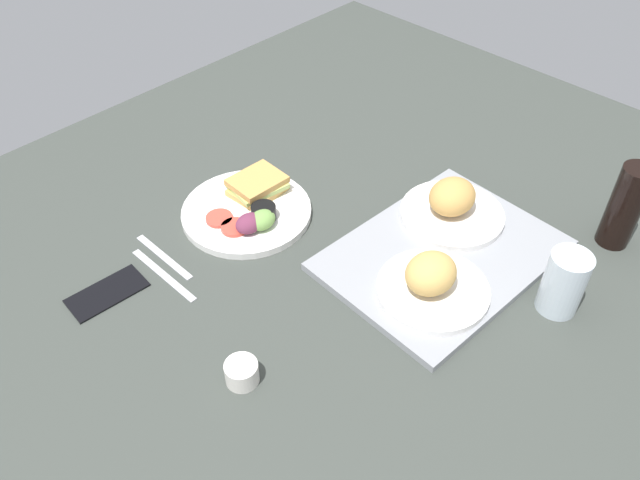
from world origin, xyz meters
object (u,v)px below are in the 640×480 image
bread_plate_far (432,282)px  fork (164,257)px  serving_tray (442,255)px  espresso_cup (242,373)px  bread_plate_near (452,205)px  soda_bottle (625,206)px  drinking_glass (564,283)px  cell_phone (107,292)px  plate_with_salad (250,208)px  knife (163,275)px

bread_plate_far → fork: 52.52cm
serving_tray → espresso_cup: size_ratio=8.04×
bread_plate_near → soda_bottle: size_ratio=1.18×
drinking_glass → cell_phone: bearing=-48.0°
drinking_glass → fork: drinking_glass is taller
plate_with_salad → knife: 23.77cm
serving_tray → drinking_glass: 23.53cm
drinking_glass → espresso_cup: bearing=-29.9°
serving_tray → drinking_glass: bearing=100.7°
soda_bottle → fork: size_ratio=1.07×
soda_bottle → cell_phone: 100.65cm
bread_plate_far → soda_bottle: (-38.39, 17.17, 4.66)cm
serving_tray → espresso_cup: 46.67cm
bread_plate_near → fork: (48.22, -34.27, -4.21)cm
drinking_glass → plate_with_salad: bearing=-70.0°
serving_tray → cell_phone: (51.32, -39.31, -0.40)cm
drinking_glass → espresso_cup: size_ratio=2.26×
bread_plate_near → fork: 59.31cm
espresso_cup → cell_phone: size_ratio=0.39×
bread_plate_near → knife: bread_plate_near is taller
soda_bottle → cell_phone: (79.51, -61.09, -8.67)cm
bread_plate_near → bread_plate_far: bearing=26.2°
serving_tray → bread_plate_far: size_ratio=2.17×
serving_tray → bread_plate_near: bread_plate_near is taller
bread_plate_near → plate_with_salad: bread_plate_near is taller
plate_with_salad → soda_bottle: soda_bottle is taller
drinking_glass → fork: 75.47cm
plate_with_salad → espresso_cup: size_ratio=4.91×
espresso_cup → fork: 34.08cm
soda_bottle → knife: bearing=-39.6°
espresso_cup → bread_plate_far: bearing=162.8°
cell_phone → bread_plate_near: bearing=155.4°
bread_plate_near → drinking_glass: size_ratio=1.70×
bread_plate_far → fork: (27.98, -44.25, -4.16)cm
bread_plate_far → espresso_cup: bread_plate_far is taller
bread_plate_near → serving_tray: bearing=28.1°
bread_plate_near → cell_phone: bread_plate_near is taller
bread_plate_far → serving_tray: bearing=-155.7°
plate_with_salad → espresso_cup: plate_with_salad is taller
drinking_glass → knife: 74.01cm
drinking_glass → knife: drinking_glass is taller
plate_with_salad → knife: size_ratio=1.45×
plate_with_salad → espresso_cup: bearing=46.9°
bread_plate_near → cell_phone: bearing=-29.0°
drinking_glass → cell_phone: drinking_glass is taller
serving_tray → soda_bottle: 36.58cm
cell_phone → bread_plate_far: bearing=137.4°
knife → espresso_cup: bearing=-10.0°
bread_plate_near → bread_plate_far: size_ratio=1.03×
drinking_glass → fork: size_ratio=0.74×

